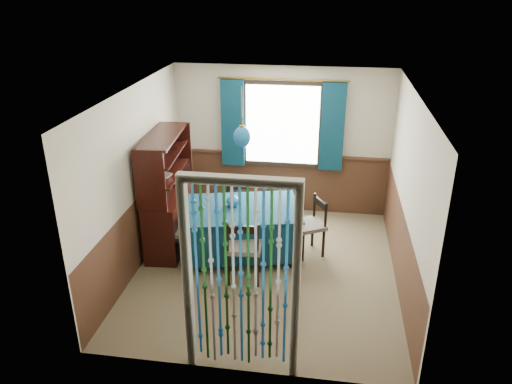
% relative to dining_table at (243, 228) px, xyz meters
% --- Properties ---
extents(floor, '(4.00, 4.00, 0.00)m').
position_rel_dining_table_xyz_m(floor, '(0.38, -0.34, -0.45)').
color(floor, brown).
rests_on(floor, ground).
extents(ceiling, '(4.00, 4.00, 0.00)m').
position_rel_dining_table_xyz_m(ceiling, '(0.38, -0.34, 2.05)').
color(ceiling, silver).
rests_on(ceiling, ground).
extents(wall_back, '(3.60, 0.00, 3.60)m').
position_rel_dining_table_xyz_m(wall_back, '(0.38, 1.66, 0.80)').
color(wall_back, beige).
rests_on(wall_back, ground).
extents(wall_front, '(3.60, 0.00, 3.60)m').
position_rel_dining_table_xyz_m(wall_front, '(0.38, -2.34, 0.80)').
color(wall_front, beige).
rests_on(wall_front, ground).
extents(wall_left, '(0.00, 4.00, 4.00)m').
position_rel_dining_table_xyz_m(wall_left, '(-1.42, -0.34, 0.80)').
color(wall_left, beige).
rests_on(wall_left, ground).
extents(wall_right, '(0.00, 4.00, 4.00)m').
position_rel_dining_table_xyz_m(wall_right, '(2.18, -0.34, 0.80)').
color(wall_right, beige).
rests_on(wall_right, ground).
extents(wainscot_back, '(3.60, 0.00, 3.60)m').
position_rel_dining_table_xyz_m(wainscot_back, '(0.38, 1.65, 0.05)').
color(wainscot_back, '#44281A').
rests_on(wainscot_back, ground).
extents(wainscot_front, '(3.60, 0.00, 3.60)m').
position_rel_dining_table_xyz_m(wainscot_front, '(0.38, -2.32, 0.05)').
color(wainscot_front, '#44281A').
rests_on(wainscot_front, ground).
extents(wainscot_left, '(0.00, 4.00, 4.00)m').
position_rel_dining_table_xyz_m(wainscot_left, '(-1.40, -0.34, 0.05)').
color(wainscot_left, '#44281A').
rests_on(wainscot_left, ground).
extents(wainscot_right, '(0.00, 4.00, 4.00)m').
position_rel_dining_table_xyz_m(wainscot_right, '(2.17, -0.34, 0.05)').
color(wainscot_right, '#44281A').
rests_on(wainscot_right, ground).
extents(window, '(1.32, 0.12, 1.42)m').
position_rel_dining_table_xyz_m(window, '(0.38, 1.61, 1.10)').
color(window, black).
rests_on(window, wall_back).
extents(doorway, '(1.16, 0.12, 2.18)m').
position_rel_dining_table_xyz_m(doorway, '(0.38, -2.28, 0.60)').
color(doorway, silver).
rests_on(doorway, ground).
extents(dining_table, '(1.81, 1.45, 0.77)m').
position_rel_dining_table_xyz_m(dining_table, '(0.00, 0.00, 0.00)').
color(dining_table, '#0C3042').
rests_on(dining_table, floor).
extents(chair_near, '(0.50, 0.48, 0.94)m').
position_rel_dining_table_xyz_m(chair_near, '(0.12, -0.66, 0.06)').
color(chair_near, black).
rests_on(chair_near, floor).
extents(chair_far, '(0.53, 0.53, 0.82)m').
position_rel_dining_table_xyz_m(chair_far, '(-0.16, 0.67, -0.01)').
color(chair_far, black).
rests_on(chair_far, floor).
extents(chair_left, '(0.50, 0.52, 0.89)m').
position_rel_dining_table_xyz_m(chair_left, '(-0.92, -0.27, 0.03)').
color(chair_left, black).
rests_on(chair_left, floor).
extents(chair_right, '(0.57, 0.58, 0.87)m').
position_rel_dining_table_xyz_m(chair_right, '(0.96, 0.20, 0.02)').
color(chair_right, black).
rests_on(chair_right, floor).
extents(sideboard, '(0.56, 1.37, 1.76)m').
position_rel_dining_table_xyz_m(sideboard, '(-1.16, 0.13, 0.16)').
color(sideboard, black).
rests_on(sideboard, floor).
extents(pendant_lamp, '(0.23, 0.23, 0.82)m').
position_rel_dining_table_xyz_m(pendant_lamp, '(0.00, 0.00, 1.38)').
color(pendant_lamp, olive).
rests_on(pendant_lamp, ceiling).
extents(vase_table, '(0.22, 0.22, 0.18)m').
position_rel_dining_table_xyz_m(vase_table, '(-0.15, 0.05, 0.42)').
color(vase_table, '#155893').
rests_on(vase_table, dining_table).
extents(bowl_shelf, '(0.30, 0.30, 0.06)m').
position_rel_dining_table_xyz_m(bowl_shelf, '(-1.10, -0.09, 0.78)').
color(bowl_shelf, beige).
rests_on(bowl_shelf, sideboard).
extents(vase_sideboard, '(0.23, 0.23, 0.20)m').
position_rel_dining_table_xyz_m(vase_sideboard, '(-1.10, 0.43, 0.53)').
color(vase_sideboard, beige).
rests_on(vase_sideboard, sideboard).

